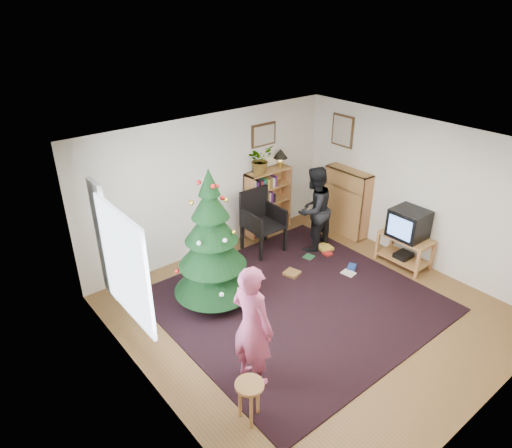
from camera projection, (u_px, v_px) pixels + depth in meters
floor at (310, 312)px, 6.82m from camera, size 5.00×5.00×0.00m
ceiling at (321, 151)px, 5.69m from camera, size 5.00×5.00×0.00m
wall_back at (212, 185)px, 7.98m from camera, size 5.00×0.02×2.50m
wall_front at (496, 333)px, 4.52m from camera, size 5.00×0.02×2.50m
wall_left at (149, 310)px, 4.85m from camera, size 0.02×5.00×2.50m
wall_right at (419, 193)px, 7.66m from camera, size 0.02×5.00×2.50m
rug at (296, 302)px, 7.02m from camera, size 3.80×3.60×0.02m
window_pane at (125, 265)px, 5.17m from camera, size 0.04×1.20×1.40m
curtain at (104, 241)px, 5.67m from camera, size 0.06×0.35×1.60m
picture_back at (264, 135)px, 8.29m from camera, size 0.55×0.03×0.42m
picture_right at (343, 131)px, 8.54m from camera, size 0.03×0.50×0.60m
christmas_tree at (212, 251)px, 6.64m from camera, size 1.20×1.20×2.17m
bookshelf_back at (268, 201)px, 8.79m from camera, size 0.95×0.30×1.30m
bookshelf_right at (347, 201)px, 8.79m from camera, size 0.30×0.95×1.30m
tv_stand at (405, 248)px, 7.87m from camera, size 0.49×0.88×0.55m
crt_tv at (409, 224)px, 7.66m from camera, size 0.52×0.56×0.49m
armchair at (259, 218)px, 8.26m from camera, size 0.63×0.63×1.14m
stool at (250, 392)px, 4.92m from camera, size 0.32×0.32×0.54m
person_standing at (252, 326)px, 5.28m from camera, size 0.47×0.64×1.62m
person_by_chair at (314, 209)px, 8.16m from camera, size 0.83×0.68×1.58m
potted_plant at (260, 159)px, 8.27m from camera, size 0.53×0.48×0.52m
table_lamp at (281, 155)px, 8.56m from camera, size 0.27×0.27×0.36m
floor_clutter at (325, 261)px, 8.01m from camera, size 1.26×1.03×0.08m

